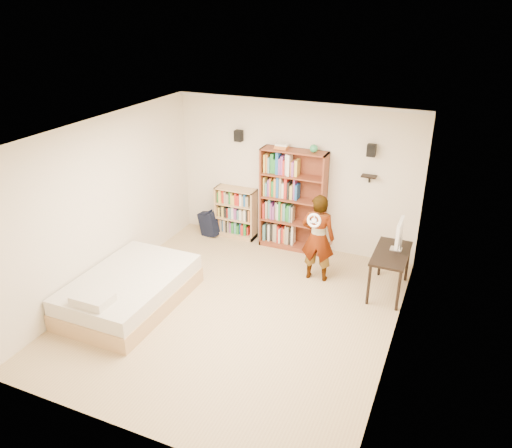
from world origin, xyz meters
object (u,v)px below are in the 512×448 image
(computer_desk, at_px, (389,272))
(person, at_px, (318,238))
(daybed, at_px, (130,287))
(tall_bookshelf, at_px, (293,201))
(low_bookshelf, at_px, (236,213))

(computer_desk, relative_size, person, 0.69)
(daybed, distance_m, person, 3.04)
(computer_desk, relative_size, daybed, 0.49)
(person, bearing_deg, tall_bookshelf, -55.95)
(tall_bookshelf, distance_m, low_bookshelf, 1.24)
(low_bookshelf, relative_size, daybed, 0.48)
(person, bearing_deg, low_bookshelf, -31.72)
(computer_desk, distance_m, daybed, 4.01)
(low_bookshelf, bearing_deg, daybed, -98.98)
(tall_bookshelf, bearing_deg, computer_desk, -24.44)
(daybed, bearing_deg, tall_bookshelf, 60.12)
(low_bookshelf, bearing_deg, computer_desk, -16.26)
(low_bookshelf, height_order, daybed, low_bookshelf)
(tall_bookshelf, height_order, computer_desk, tall_bookshelf)
(tall_bookshelf, relative_size, low_bookshelf, 1.89)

